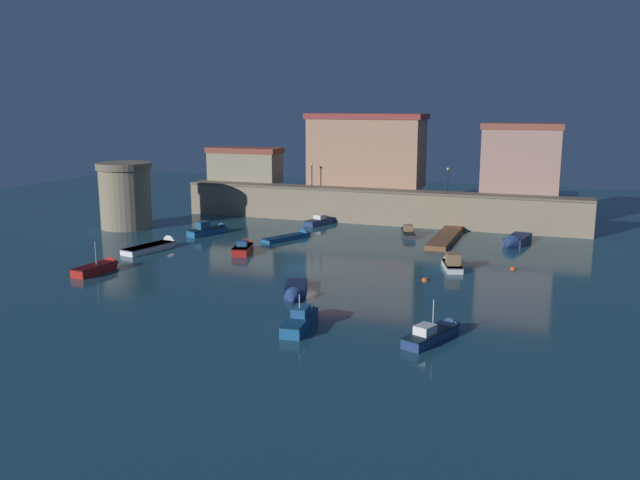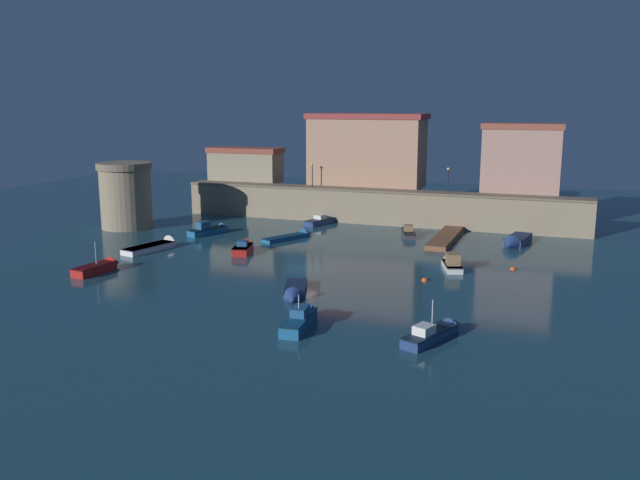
{
  "view_description": "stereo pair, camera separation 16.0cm",
  "coord_description": "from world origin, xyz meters",
  "px_view_note": "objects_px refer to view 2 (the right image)",
  "views": [
    {
      "loc": [
        22.45,
        -55.89,
        15.1
      ],
      "look_at": [
        0.0,
        5.07,
        1.71
      ],
      "focal_mm": 37.64,
      "sensor_mm": 36.0,
      "label": 1
    },
    {
      "loc": [
        22.6,
        -55.83,
        15.1
      ],
      "look_at": [
        0.0,
        5.07,
        1.71
      ],
      "focal_mm": 37.64,
      "sensor_mm": 36.0,
      "label": 2
    }
  ],
  "objects_px": {
    "quay_lamp_0": "(312,171)",
    "moored_boat_4": "(515,241)",
    "fortress_tower": "(126,195)",
    "moored_boat_10": "(302,318)",
    "mooring_buoy_0": "(425,281)",
    "moored_boat_2": "(212,229)",
    "quay_lamp_1": "(448,176)",
    "moored_boat_1": "(294,236)",
    "moored_boat_7": "(295,293)",
    "moored_boat_5": "(158,246)",
    "moored_boat_9": "(436,332)",
    "moored_boat_3": "(100,267)",
    "moored_boat_11": "(244,247)",
    "moored_boat_0": "(408,231)",
    "moored_boat_6": "(451,263)",
    "moored_boat_8": "(326,220)",
    "mooring_buoy_1": "(513,270)"
  },
  "relations": [
    {
      "from": "quay_lamp_0",
      "to": "moored_boat_4",
      "type": "bearing_deg",
      "value": -15.96
    },
    {
      "from": "fortress_tower",
      "to": "moored_boat_10",
      "type": "relative_size",
      "value": 1.29
    },
    {
      "from": "mooring_buoy_0",
      "to": "moored_boat_2",
      "type": "bearing_deg",
      "value": 156.17
    },
    {
      "from": "quay_lamp_1",
      "to": "mooring_buoy_0",
      "type": "relative_size",
      "value": 5.31
    },
    {
      "from": "moored_boat_1",
      "to": "mooring_buoy_0",
      "type": "height_order",
      "value": "moored_boat_1"
    },
    {
      "from": "quay_lamp_1",
      "to": "moored_boat_7",
      "type": "bearing_deg",
      "value": -100.35
    },
    {
      "from": "moored_boat_1",
      "to": "moored_boat_4",
      "type": "bearing_deg",
      "value": -53.09
    },
    {
      "from": "fortress_tower",
      "to": "mooring_buoy_0",
      "type": "xyz_separation_m",
      "value": [
        39.36,
        -12.1,
        -4.04
      ]
    },
    {
      "from": "moored_boat_5",
      "to": "moored_boat_10",
      "type": "xyz_separation_m",
      "value": [
        23.35,
        -17.53,
        0.19
      ]
    },
    {
      "from": "moored_boat_9",
      "to": "moored_boat_3",
      "type": "bearing_deg",
      "value": 99.12
    },
    {
      "from": "moored_boat_10",
      "to": "moored_boat_11",
      "type": "xyz_separation_m",
      "value": [
        -14.19,
        19.34,
        -0.05
      ]
    },
    {
      "from": "moored_boat_0",
      "to": "quay_lamp_0",
      "type": "bearing_deg",
      "value": 49.31
    },
    {
      "from": "moored_boat_2",
      "to": "moored_boat_9",
      "type": "height_order",
      "value": "moored_boat_9"
    },
    {
      "from": "quay_lamp_0",
      "to": "moored_boat_0",
      "type": "relative_size",
      "value": 0.51
    },
    {
      "from": "moored_boat_5",
      "to": "moored_boat_6",
      "type": "xyz_separation_m",
      "value": [
        30.28,
        2.4,
        0.17
      ]
    },
    {
      "from": "moored_boat_0",
      "to": "moored_boat_11",
      "type": "relative_size",
      "value": 1.21
    },
    {
      "from": "moored_boat_0",
      "to": "mooring_buoy_0",
      "type": "distance_m",
      "value": 20.41
    },
    {
      "from": "moored_boat_0",
      "to": "moored_boat_5",
      "type": "distance_m",
      "value": 28.25
    },
    {
      "from": "quay_lamp_0",
      "to": "moored_boat_2",
      "type": "relative_size",
      "value": 0.5
    },
    {
      "from": "moored_boat_0",
      "to": "mooring_buoy_0",
      "type": "height_order",
      "value": "moored_boat_0"
    },
    {
      "from": "quay_lamp_1",
      "to": "moored_boat_1",
      "type": "distance_m",
      "value": 20.5
    },
    {
      "from": "moored_boat_5",
      "to": "moored_boat_8",
      "type": "distance_m",
      "value": 23.44
    },
    {
      "from": "mooring_buoy_1",
      "to": "moored_boat_2",
      "type": "bearing_deg",
      "value": 170.92
    },
    {
      "from": "moored_boat_1",
      "to": "mooring_buoy_0",
      "type": "xyz_separation_m",
      "value": [
        17.67,
        -13.04,
        -0.25
      ]
    },
    {
      "from": "quay_lamp_0",
      "to": "mooring_buoy_1",
      "type": "relative_size",
      "value": 5.37
    },
    {
      "from": "quay_lamp_0",
      "to": "moored_boat_7",
      "type": "xyz_separation_m",
      "value": [
        11.41,
        -33.7,
        -6.12
      ]
    },
    {
      "from": "moored_boat_3",
      "to": "fortress_tower",
      "type": "bearing_deg",
      "value": 35.16
    },
    {
      "from": "quay_lamp_1",
      "to": "moored_boat_10",
      "type": "xyz_separation_m",
      "value": [
        -2.98,
        -40.04,
        -5.89
      ]
    },
    {
      "from": "moored_boat_2",
      "to": "moored_boat_11",
      "type": "height_order",
      "value": "moored_boat_2"
    },
    {
      "from": "moored_boat_0",
      "to": "moored_boat_11",
      "type": "height_order",
      "value": "moored_boat_0"
    },
    {
      "from": "moored_boat_8",
      "to": "moored_boat_4",
      "type": "bearing_deg",
      "value": -85.42
    },
    {
      "from": "moored_boat_1",
      "to": "moored_boat_10",
      "type": "distance_m",
      "value": 30.1
    },
    {
      "from": "fortress_tower",
      "to": "mooring_buoy_1",
      "type": "distance_m",
      "value": 46.67
    },
    {
      "from": "moored_boat_0",
      "to": "moored_boat_7",
      "type": "bearing_deg",
      "value": 156.63
    },
    {
      "from": "moored_boat_7",
      "to": "moored_boat_3",
      "type": "bearing_deg",
      "value": -112.42
    },
    {
      "from": "moored_boat_4",
      "to": "moored_boat_6",
      "type": "distance_m",
      "value": 13.46
    },
    {
      "from": "fortress_tower",
      "to": "moored_boat_3",
      "type": "bearing_deg",
      "value": -60.04
    },
    {
      "from": "fortress_tower",
      "to": "moored_boat_9",
      "type": "distance_m",
      "value": 50.42
    },
    {
      "from": "moored_boat_7",
      "to": "moored_boat_0",
      "type": "bearing_deg",
      "value": 155.34
    },
    {
      "from": "moored_boat_3",
      "to": "mooring_buoy_0",
      "type": "bearing_deg",
      "value": -70.91
    },
    {
      "from": "moored_boat_10",
      "to": "moored_boat_11",
      "type": "height_order",
      "value": "moored_boat_10"
    },
    {
      "from": "quay_lamp_0",
      "to": "moored_boat_10",
      "type": "relative_size",
      "value": 0.49
    },
    {
      "from": "moored_boat_8",
      "to": "moored_boat_10",
      "type": "height_order",
      "value": "moored_boat_10"
    },
    {
      "from": "quay_lamp_1",
      "to": "moored_boat_1",
      "type": "height_order",
      "value": "quay_lamp_1"
    },
    {
      "from": "moored_boat_2",
      "to": "moored_boat_3",
      "type": "bearing_deg",
      "value": -160.99
    },
    {
      "from": "moored_boat_5",
      "to": "mooring_buoy_0",
      "type": "height_order",
      "value": "moored_boat_5"
    },
    {
      "from": "moored_boat_0",
      "to": "moored_boat_6",
      "type": "xyz_separation_m",
      "value": [
        7.35,
        -14.09,
        0.08
      ]
    },
    {
      "from": "quay_lamp_1",
      "to": "moored_boat_2",
      "type": "xyz_separation_m",
      "value": [
        -25.11,
        -13.27,
        -5.9
      ]
    },
    {
      "from": "moored_boat_0",
      "to": "moored_boat_6",
      "type": "height_order",
      "value": "moored_boat_6"
    },
    {
      "from": "quay_lamp_0",
      "to": "moored_boat_6",
      "type": "relative_size",
      "value": 0.58
    }
  ]
}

